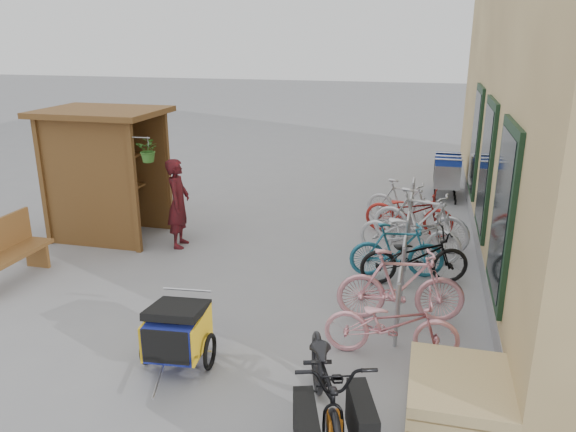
% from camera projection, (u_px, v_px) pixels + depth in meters
% --- Properties ---
extents(ground, '(80.00, 80.00, 0.00)m').
position_uv_depth(ground, '(226.00, 315.00, 7.70)').
color(ground, gray).
extents(kiosk, '(2.49, 1.65, 2.40)m').
position_uv_depth(kiosk, '(101.00, 156.00, 10.26)').
color(kiosk, brown).
rests_on(kiosk, ground).
extents(bike_rack, '(0.05, 5.35, 0.86)m').
position_uv_depth(bike_rack, '(407.00, 236.00, 9.23)').
color(bike_rack, '#A5A8AD').
rests_on(bike_rack, ground).
extents(pallet_stack, '(1.00, 1.20, 0.40)m').
position_uv_depth(pallet_stack, '(458.00, 395.00, 5.66)').
color(pallet_stack, tan).
rests_on(pallet_stack, ground).
extents(bench, '(0.48, 1.55, 0.98)m').
position_uv_depth(bench, '(4.00, 252.00, 8.60)').
color(bench, brown).
rests_on(bench, ground).
extents(shopping_carts, '(0.60, 1.65, 1.07)m').
position_uv_depth(shopping_carts, '(447.00, 170.00, 13.20)').
color(shopping_carts, silver).
rests_on(shopping_carts, ground).
extents(child_trailer, '(0.84, 1.38, 0.80)m').
position_uv_depth(child_trailer, '(177.00, 330.00, 6.43)').
color(child_trailer, navy).
rests_on(child_trailer, ground).
extents(cargo_bike, '(1.26, 2.10, 1.04)m').
position_uv_depth(cargo_bike, '(327.00, 387.00, 5.27)').
color(cargo_bike, black).
rests_on(cargo_bike, ground).
extents(person_kiosk, '(0.47, 0.64, 1.61)m').
position_uv_depth(person_kiosk, '(178.00, 203.00, 9.99)').
color(person_kiosk, maroon).
rests_on(person_kiosk, ground).
extents(bike_0, '(1.62, 0.64, 0.83)m').
position_uv_depth(bike_0, '(391.00, 324.00, 6.62)').
color(bike_0, pink).
rests_on(bike_0, ground).
extents(bike_1, '(1.74, 0.72, 1.01)m').
position_uv_depth(bike_1, '(401.00, 286.00, 7.42)').
color(bike_1, pink).
rests_on(bike_1, ground).
extents(bike_2, '(1.77, 1.05, 0.88)m').
position_uv_depth(bike_2, '(415.00, 257.00, 8.56)').
color(bike_2, black).
rests_on(bike_2, ground).
extents(bike_3, '(1.53, 0.66, 0.89)m').
position_uv_depth(bike_3, '(397.00, 250.00, 8.80)').
color(bike_3, '#206883').
rests_on(bike_3, ground).
extents(bike_4, '(1.86, 1.00, 0.93)m').
position_uv_depth(bike_4, '(410.00, 233.00, 9.53)').
color(bike_4, '#BBBAC0').
rests_on(bike_4, ground).
extents(bike_5, '(1.86, 1.04, 1.08)m').
position_uv_depth(bike_5, '(420.00, 219.00, 9.97)').
color(bike_5, '#BBBAC0').
rests_on(bike_5, ground).
extents(bike_6, '(1.73, 0.78, 0.88)m').
position_uv_depth(bike_6, '(409.00, 212.00, 10.71)').
color(bike_6, maroon).
rests_on(bike_6, ground).
extents(bike_7, '(1.59, 0.82, 0.92)m').
position_uv_depth(bike_7, '(403.00, 203.00, 11.22)').
color(bike_7, '#BBBAC0').
rests_on(bike_7, ground).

